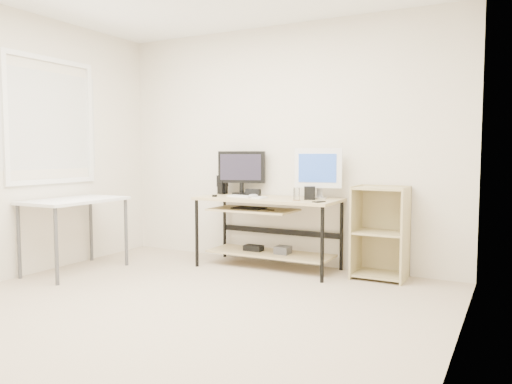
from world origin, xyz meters
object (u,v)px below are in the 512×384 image
object	(u,v)px
side_table	(75,207)
audio_controller	(222,188)
shelf_unit	(381,232)
black_monitor	(242,170)
desk	(266,218)
white_imac	(318,169)

from	to	relation	value
side_table	audio_controller	distance (m)	1.58
shelf_unit	black_monitor	distance (m)	1.68
shelf_unit	black_monitor	bearing A→B (deg)	178.82
desk	white_imac	size ratio (longest dim) A/B	2.90
desk	side_table	xyz separation A→B (m)	(-1.65, -1.06, 0.13)
side_table	white_imac	world-z (taller)	white_imac
shelf_unit	audio_controller	bearing A→B (deg)	-179.17
shelf_unit	audio_controller	xyz separation A→B (m)	(-1.81, -0.03, 0.37)
white_imac	shelf_unit	bearing A→B (deg)	-11.51
desk	black_monitor	size ratio (longest dim) A/B	2.85
shelf_unit	audio_controller	size ratio (longest dim) A/B	6.06
desk	black_monitor	xyz separation A→B (m)	(-0.40, 0.19, 0.49)
side_table	white_imac	bearing A→B (deg)	29.15
white_imac	audio_controller	distance (m)	1.17
shelf_unit	desk	bearing A→B (deg)	-172.23
shelf_unit	white_imac	size ratio (longest dim) A/B	1.74
side_table	shelf_unit	bearing A→B (deg)	23.33
shelf_unit	audio_controller	distance (m)	1.85
desk	black_monitor	world-z (taller)	black_monitor
black_monitor	white_imac	bearing A→B (deg)	-18.73
side_table	white_imac	size ratio (longest dim) A/B	1.93
desk	white_imac	xyz separation A→B (m)	(0.52, 0.15, 0.51)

